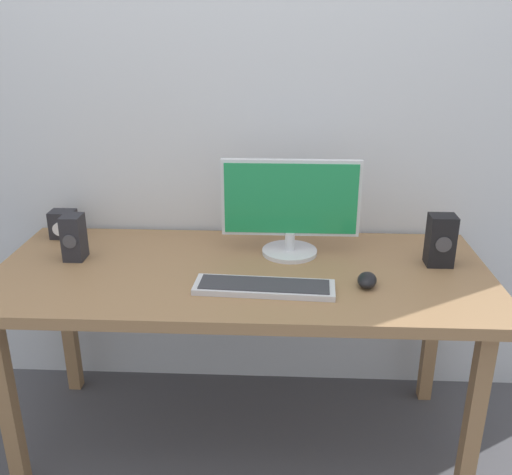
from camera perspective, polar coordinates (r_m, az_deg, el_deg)
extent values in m
plane|color=#4C4C51|center=(2.39, -1.30, -19.27)|extent=(6.00, 6.00, 0.00)
cube|color=silver|center=(2.24, -0.84, 19.90)|extent=(3.27, 0.04, 3.00)
cube|color=#936D47|center=(2.00, -1.46, -3.71)|extent=(1.75, 0.76, 0.04)
cube|color=#936D47|center=(2.15, -23.80, -15.02)|extent=(0.05, 0.05, 0.69)
cube|color=#936D47|center=(2.05, 21.17, -16.56)|extent=(0.05, 0.05, 0.69)
cube|color=#936D47|center=(2.59, -18.46, -7.84)|extent=(0.05, 0.05, 0.69)
cube|color=#936D47|center=(2.50, 17.33, -8.73)|extent=(0.05, 0.05, 0.69)
cylinder|color=silver|center=(2.13, 3.41, -1.42)|extent=(0.21, 0.21, 0.02)
cylinder|color=silver|center=(2.11, 3.43, -0.37)|extent=(0.04, 0.04, 0.07)
cube|color=silver|center=(2.07, 3.53, 4.01)|extent=(0.51, 0.02, 0.29)
cube|color=#1E8C4C|center=(2.05, 3.53, 3.90)|extent=(0.48, 0.01, 0.26)
cube|color=silver|center=(1.84, 0.83, -5.05)|extent=(0.46, 0.15, 0.02)
cube|color=#333338|center=(1.84, 0.84, -4.74)|extent=(0.43, 0.13, 0.00)
ellipsoid|color=black|center=(1.90, 11.15, -4.24)|extent=(0.08, 0.11, 0.04)
cube|color=black|center=(2.10, 18.14, -0.27)|extent=(0.09, 0.08, 0.19)
cylinder|color=#3F3F44|center=(2.06, 18.42, -0.69)|extent=(0.06, 0.00, 0.06)
cube|color=#232328|center=(2.15, -17.92, 0.02)|extent=(0.07, 0.08, 0.17)
cylinder|color=#3F3F44|center=(2.12, -18.31, -0.41)|extent=(0.05, 0.00, 0.05)
cube|color=#232328|center=(2.40, -18.86, 1.30)|extent=(0.10, 0.08, 0.11)
cylinder|color=silver|center=(2.36, -19.23, 0.80)|extent=(0.05, 0.01, 0.05)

